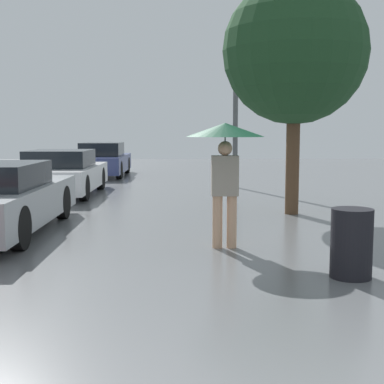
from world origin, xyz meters
The scene contains 6 objects.
pedestrian centered at (0.46, 5.51, 1.48)m, with size 1.12×1.12×1.80m.
parked_car_third centered at (-3.33, 12.03, 0.57)m, with size 1.79×4.21×1.19m.
parked_car_farthest centered at (-3.13, 17.92, 0.59)m, with size 1.69×4.21×1.25m.
tree centered at (2.08, 8.69, 3.24)m, with size 2.88×2.88×4.69m.
street_lamp centered at (1.42, 13.83, 2.96)m, with size 0.40×0.40×4.45m.
trash_bin centered at (1.80, 3.91, 0.40)m, with size 0.48×0.48×0.80m.
Camera 1 is at (-0.14, -2.09, 1.69)m, focal length 50.00 mm.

